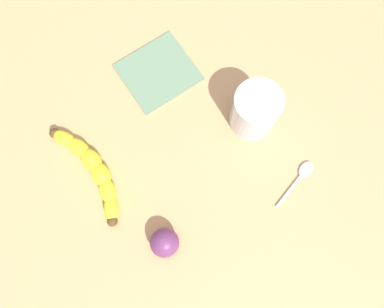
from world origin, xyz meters
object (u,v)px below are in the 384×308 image
Objects in this scene: teaspoon at (304,172)px; banana at (92,169)px; smoothie_glass at (255,111)px; plum_fruit at (165,243)px.

banana is at bearing 129.27° from teaspoon.
smoothie_glass is 1.89× the size of plum_fruit.
plum_fruit is at bearing -139.35° from smoothie_glass.
smoothie_glass is (32.34, 2.53, 3.23)cm from banana.
plum_fruit is 29.66cm from teaspoon.
banana is 2.15× the size of smoothie_glass.
teaspoon is (6.65, -12.89, -4.54)cm from smoothie_glass.
smoothie_glass is at bearing 81.45° from teaspoon.
banana is 32.60cm from smoothie_glass.
smoothie_glass is at bearing -106.52° from banana.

